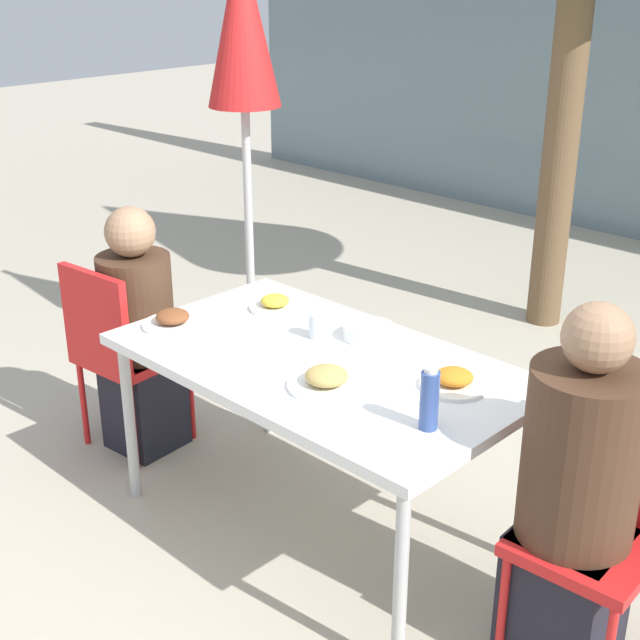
{
  "coord_description": "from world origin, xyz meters",
  "views": [
    {
      "loc": [
        2.03,
        -2.08,
        2.1
      ],
      "look_at": [
        0.0,
        0.0,
        0.88
      ],
      "focal_mm": 50.0,
      "sensor_mm": 36.0,
      "label": 1
    }
  ],
  "objects_px": {
    "person_left": "(139,337)",
    "closed_umbrella": "(243,48)",
    "salad_bowl": "(369,332)",
    "bottle": "(429,399)",
    "drinking_cup": "(317,326)",
    "chair_left": "(118,344)",
    "person_right": "(576,502)",
    "chair_right": "(601,511)"
  },
  "relations": [
    {
      "from": "bottle",
      "to": "drinking_cup",
      "type": "xyz_separation_m",
      "value": [
        -0.73,
        0.26,
        -0.05
      ]
    },
    {
      "from": "chair_left",
      "to": "drinking_cup",
      "type": "height_order",
      "value": "chair_left"
    },
    {
      "from": "chair_left",
      "to": "salad_bowl",
      "type": "height_order",
      "value": "chair_left"
    },
    {
      "from": "chair_left",
      "to": "person_right",
      "type": "distance_m",
      "value": 2.08
    },
    {
      "from": "chair_right",
      "to": "salad_bowl",
      "type": "bearing_deg",
      "value": -9.74
    },
    {
      "from": "drinking_cup",
      "to": "chair_left",
      "type": "bearing_deg",
      "value": -161.69
    },
    {
      "from": "chair_right",
      "to": "drinking_cup",
      "type": "height_order",
      "value": "chair_right"
    },
    {
      "from": "closed_umbrella",
      "to": "chair_left",
      "type": "bearing_deg",
      "value": -74.85
    },
    {
      "from": "chair_left",
      "to": "chair_right",
      "type": "bearing_deg",
      "value": 3.48
    },
    {
      "from": "chair_right",
      "to": "drinking_cup",
      "type": "xyz_separation_m",
      "value": [
        -1.19,
        -0.02,
        0.27
      ]
    },
    {
      "from": "chair_left",
      "to": "person_right",
      "type": "height_order",
      "value": "person_right"
    },
    {
      "from": "chair_left",
      "to": "chair_right",
      "type": "height_order",
      "value": "same"
    },
    {
      "from": "closed_umbrella",
      "to": "drinking_cup",
      "type": "distance_m",
      "value": 1.64
    },
    {
      "from": "chair_right",
      "to": "closed_umbrella",
      "type": "distance_m",
      "value": 2.73
    },
    {
      "from": "salad_bowl",
      "to": "chair_right",
      "type": "bearing_deg",
      "value": -6.18
    },
    {
      "from": "chair_left",
      "to": "person_left",
      "type": "relative_size",
      "value": 0.78
    },
    {
      "from": "closed_umbrella",
      "to": "salad_bowl",
      "type": "xyz_separation_m",
      "value": [
        1.33,
        -0.58,
        -0.9
      ]
    },
    {
      "from": "drinking_cup",
      "to": "salad_bowl",
      "type": "xyz_separation_m",
      "value": [
        0.14,
        0.13,
        -0.02
      ]
    },
    {
      "from": "closed_umbrella",
      "to": "person_left",
      "type": "bearing_deg",
      "value": -71.17
    },
    {
      "from": "chair_left",
      "to": "bottle",
      "type": "distance_m",
      "value": 1.68
    },
    {
      "from": "closed_umbrella",
      "to": "bottle",
      "type": "height_order",
      "value": "closed_umbrella"
    },
    {
      "from": "person_left",
      "to": "bottle",
      "type": "bearing_deg",
      "value": -6.56
    },
    {
      "from": "chair_left",
      "to": "closed_umbrella",
      "type": "xyz_separation_m",
      "value": [
        -0.27,
        1.01,
        1.15
      ]
    },
    {
      "from": "person_right",
      "to": "closed_umbrella",
      "type": "xyz_separation_m",
      "value": [
        -2.34,
        0.77,
        1.09
      ]
    },
    {
      "from": "chair_right",
      "to": "person_right",
      "type": "height_order",
      "value": "person_right"
    },
    {
      "from": "person_left",
      "to": "chair_right",
      "type": "distance_m",
      "value": 2.08
    },
    {
      "from": "chair_right",
      "to": "closed_umbrella",
      "type": "bearing_deg",
      "value": -19.72
    },
    {
      "from": "person_right",
      "to": "bottle",
      "type": "height_order",
      "value": "person_right"
    },
    {
      "from": "chair_right",
      "to": "closed_umbrella",
      "type": "relative_size",
      "value": 0.4
    },
    {
      "from": "person_left",
      "to": "closed_umbrella",
      "type": "distance_m",
      "value": 1.49
    },
    {
      "from": "closed_umbrella",
      "to": "salad_bowl",
      "type": "height_order",
      "value": "closed_umbrella"
    },
    {
      "from": "person_left",
      "to": "drinking_cup",
      "type": "bearing_deg",
      "value": 8.84
    },
    {
      "from": "bottle",
      "to": "salad_bowl",
      "type": "xyz_separation_m",
      "value": [
        -0.59,
        0.39,
        -0.07
      ]
    },
    {
      "from": "person_left",
      "to": "bottle",
      "type": "xyz_separation_m",
      "value": [
        1.6,
        -0.04,
        0.3
      ]
    },
    {
      "from": "drinking_cup",
      "to": "person_left",
      "type": "bearing_deg",
      "value": -165.94
    },
    {
      "from": "chair_left",
      "to": "chair_right",
      "type": "xyz_separation_m",
      "value": [
        2.11,
        0.32,
        0.0
      ]
    },
    {
      "from": "closed_umbrella",
      "to": "bottle",
      "type": "relative_size",
      "value": 10.46
    },
    {
      "from": "person_left",
      "to": "closed_umbrella",
      "type": "height_order",
      "value": "closed_umbrella"
    },
    {
      "from": "person_right",
      "to": "drinking_cup",
      "type": "relative_size",
      "value": 12.55
    },
    {
      "from": "person_left",
      "to": "salad_bowl",
      "type": "height_order",
      "value": "person_left"
    },
    {
      "from": "person_left",
      "to": "salad_bowl",
      "type": "relative_size",
      "value": 5.77
    },
    {
      "from": "closed_umbrella",
      "to": "bottle",
      "type": "distance_m",
      "value": 2.3
    }
  ]
}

